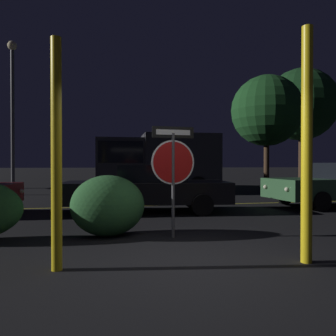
% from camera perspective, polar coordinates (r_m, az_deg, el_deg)
% --- Properties ---
extents(ground_plane, '(260.00, 260.00, 0.00)m').
position_cam_1_polar(ground_plane, '(4.77, 3.70, -16.52)').
color(ground_plane, black).
extents(road_center_stripe, '(42.55, 0.12, 0.01)m').
position_cam_1_polar(road_center_stripe, '(11.13, -4.81, -6.60)').
color(road_center_stripe, gold).
rests_on(road_center_stripe, ground_plane).
extents(stop_sign, '(0.85, 0.10, 2.13)m').
position_cam_1_polar(stop_sign, '(6.28, 0.89, 1.15)').
color(stop_sign, '#4C4C51').
rests_on(stop_sign, ground_plane).
extents(yellow_pole_left, '(0.14, 0.14, 3.09)m').
position_cam_1_polar(yellow_pole_left, '(4.58, -18.86, 2.30)').
color(yellow_pole_left, yellow).
rests_on(yellow_pole_left, ground_plane).
extents(yellow_pole_right, '(0.16, 0.16, 3.37)m').
position_cam_1_polar(yellow_pole_right, '(5.09, 23.02, 3.74)').
color(yellow_pole_right, yellow).
rests_on(yellow_pole_right, ground_plane).
extents(hedge_bush_2, '(1.44, 1.11, 1.19)m').
position_cam_1_polar(hedge_bush_2, '(6.56, -10.44, -6.46)').
color(hedge_bush_2, '#2D6633').
rests_on(hedge_bush_2, ground_plane).
extents(passing_car_3, '(4.99, 2.30, 1.39)m').
position_cam_1_polar(passing_car_3, '(9.68, -3.54, -3.53)').
color(passing_car_3, black).
rests_on(passing_car_3, ground_plane).
extents(delivery_truck, '(5.89, 2.61, 2.87)m').
position_cam_1_polar(delivery_truck, '(16.00, -2.25, 1.39)').
color(delivery_truck, '#2D2D33').
rests_on(delivery_truck, ground_plane).
extents(street_lamp, '(0.42, 0.42, 7.02)m').
position_cam_1_polar(street_lamp, '(16.80, -25.45, 10.73)').
color(street_lamp, '#4C4C51').
rests_on(street_lamp, ground_plane).
extents(tree_0, '(4.28, 4.28, 6.79)m').
position_cam_1_polar(tree_0, '(20.97, 16.81, 9.49)').
color(tree_0, '#422D1E').
rests_on(tree_0, ground_plane).
extents(tree_2, '(5.27, 5.27, 8.44)m').
position_cam_1_polar(tree_2, '(26.44, 22.15, 10.16)').
color(tree_2, '#422D1E').
rests_on(tree_2, ground_plane).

